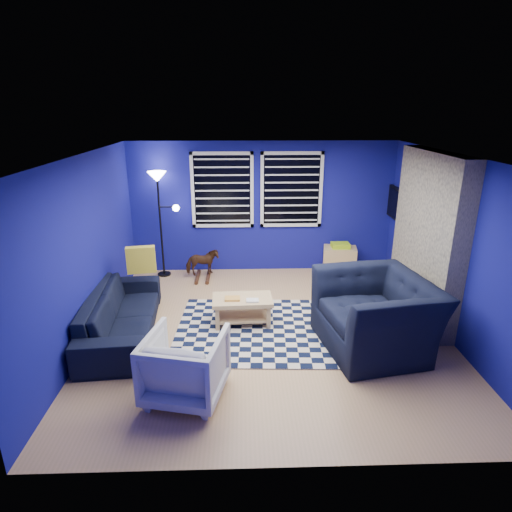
{
  "coord_description": "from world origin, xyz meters",
  "views": [
    {
      "loc": [
        -0.38,
        -5.51,
        3.1
      ],
      "look_at": [
        -0.19,
        0.3,
        1.05
      ],
      "focal_mm": 30.0,
      "sensor_mm": 36.0,
      "label": 1
    }
  ],
  "objects_px": {
    "sofa": "(122,314)",
    "cabinet": "(339,260)",
    "floor_lamp": "(159,192)",
    "rocking_horse": "(202,262)",
    "coffee_table": "(242,305)",
    "tv": "(398,205)",
    "armchair_big": "(376,314)",
    "armchair_bent": "(185,365)"
  },
  "relations": [
    {
      "from": "sofa",
      "to": "cabinet",
      "type": "distance_m",
      "value": 4.26
    },
    {
      "from": "floor_lamp",
      "to": "rocking_horse",
      "type": "bearing_deg",
      "value": -16.07
    },
    {
      "from": "rocking_horse",
      "to": "cabinet",
      "type": "relative_size",
      "value": 0.88
    },
    {
      "from": "coffee_table",
      "to": "cabinet",
      "type": "height_order",
      "value": "cabinet"
    },
    {
      "from": "tv",
      "to": "coffee_table",
      "type": "distance_m",
      "value": 3.52
    },
    {
      "from": "rocking_horse",
      "to": "coffee_table",
      "type": "distance_m",
      "value": 1.95
    },
    {
      "from": "cabinet",
      "to": "rocking_horse",
      "type": "bearing_deg",
      "value": -165.37
    },
    {
      "from": "tv",
      "to": "coffee_table",
      "type": "height_order",
      "value": "tv"
    },
    {
      "from": "armchair_big",
      "to": "floor_lamp",
      "type": "height_order",
      "value": "floor_lamp"
    },
    {
      "from": "cabinet",
      "to": "floor_lamp",
      "type": "bearing_deg",
      "value": -170.02
    },
    {
      "from": "floor_lamp",
      "to": "tv",
      "type": "bearing_deg",
      "value": -3.26
    },
    {
      "from": "tv",
      "to": "armchair_big",
      "type": "xyz_separation_m",
      "value": [
        -1.07,
        -2.47,
        -0.91
      ]
    },
    {
      "from": "coffee_table",
      "to": "tv",
      "type": "bearing_deg",
      "value": 31.89
    },
    {
      "from": "armchair_big",
      "to": "cabinet",
      "type": "relative_size",
      "value": 2.19
    },
    {
      "from": "armchair_bent",
      "to": "floor_lamp",
      "type": "xyz_separation_m",
      "value": [
        -0.86,
        3.68,
        1.24
      ]
    },
    {
      "from": "tv",
      "to": "rocking_horse",
      "type": "bearing_deg",
      "value": 179.48
    },
    {
      "from": "cabinet",
      "to": "floor_lamp",
      "type": "distance_m",
      "value": 3.65
    },
    {
      "from": "armchair_bent",
      "to": "rocking_horse",
      "type": "relative_size",
      "value": 1.41
    },
    {
      "from": "tv",
      "to": "armchair_big",
      "type": "bearing_deg",
      "value": -113.46
    },
    {
      "from": "coffee_table",
      "to": "cabinet",
      "type": "relative_size",
      "value": 1.31
    },
    {
      "from": "tv",
      "to": "rocking_horse",
      "type": "distance_m",
      "value": 3.75
    },
    {
      "from": "rocking_horse",
      "to": "floor_lamp",
      "type": "distance_m",
      "value": 1.51
    },
    {
      "from": "armchair_big",
      "to": "cabinet",
      "type": "xyz_separation_m",
      "value": [
        0.12,
        2.72,
        -0.22
      ]
    },
    {
      "from": "sofa",
      "to": "armchair_big",
      "type": "xyz_separation_m",
      "value": [
        3.47,
        -0.43,
        0.16
      ]
    },
    {
      "from": "coffee_table",
      "to": "floor_lamp",
      "type": "distance_m",
      "value": 2.83
    },
    {
      "from": "cabinet",
      "to": "tv",
      "type": "bearing_deg",
      "value": -4.87
    },
    {
      "from": "sofa",
      "to": "armchair_big",
      "type": "relative_size",
      "value": 1.48
    },
    {
      "from": "armchair_bent",
      "to": "cabinet",
      "type": "distance_m",
      "value": 4.47
    },
    {
      "from": "coffee_table",
      "to": "cabinet",
      "type": "xyz_separation_m",
      "value": [
        1.89,
        2.02,
        -0.03
      ]
    },
    {
      "from": "tv",
      "to": "floor_lamp",
      "type": "xyz_separation_m",
      "value": [
        -4.33,
        0.25,
        0.23
      ]
    },
    {
      "from": "sofa",
      "to": "armchair_big",
      "type": "height_order",
      "value": "armchair_big"
    },
    {
      "from": "rocking_horse",
      "to": "floor_lamp",
      "type": "bearing_deg",
      "value": 61.86
    },
    {
      "from": "sofa",
      "to": "coffee_table",
      "type": "bearing_deg",
      "value": -86.03
    },
    {
      "from": "armchair_bent",
      "to": "floor_lamp",
      "type": "height_order",
      "value": "floor_lamp"
    },
    {
      "from": "tv",
      "to": "sofa",
      "type": "bearing_deg",
      "value": -155.87
    },
    {
      "from": "tv",
      "to": "rocking_horse",
      "type": "height_order",
      "value": "tv"
    },
    {
      "from": "sofa",
      "to": "floor_lamp",
      "type": "distance_m",
      "value": 2.64
    },
    {
      "from": "sofa",
      "to": "cabinet",
      "type": "height_order",
      "value": "sofa"
    },
    {
      "from": "tv",
      "to": "cabinet",
      "type": "relative_size",
      "value": 1.46
    },
    {
      "from": "rocking_horse",
      "to": "armchair_big",
      "type": "bearing_deg",
      "value": -146.88
    },
    {
      "from": "armchair_bent",
      "to": "floor_lamp",
      "type": "distance_m",
      "value": 3.98
    },
    {
      "from": "armchair_big",
      "to": "coffee_table",
      "type": "xyz_separation_m",
      "value": [
        -1.77,
        0.7,
        -0.18
      ]
    }
  ]
}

